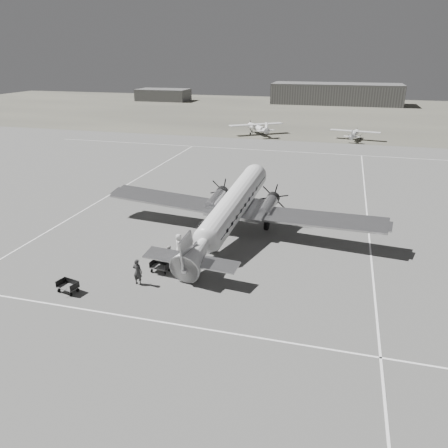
{
  "coord_description": "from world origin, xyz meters",
  "views": [
    {
      "loc": [
        8.75,
        -35.86,
        16.13
      ],
      "look_at": [
        -0.57,
        -1.73,
        2.2
      ],
      "focal_mm": 35.0,
      "sensor_mm": 36.0,
      "label": 1
    }
  ],
  "objects_px": {
    "hangar_main": "(336,94)",
    "dc3_airliner": "(230,212)",
    "passenger": "(179,245)",
    "ramp_agent": "(170,255)",
    "baggage_cart_near": "(160,267)",
    "light_plane_left": "(257,129)",
    "shed_secondary": "(163,95)",
    "baggage_cart_far": "(68,287)",
    "light_plane_right": "(354,135)",
    "ground_crew": "(138,272)"
  },
  "relations": [
    {
      "from": "shed_secondary",
      "to": "baggage_cart_far",
      "type": "height_order",
      "value": "shed_secondary"
    },
    {
      "from": "dc3_airliner",
      "to": "light_plane_right",
      "type": "height_order",
      "value": "dc3_airliner"
    },
    {
      "from": "hangar_main",
      "to": "baggage_cart_near",
      "type": "distance_m",
      "value": 127.94
    },
    {
      "from": "light_plane_left",
      "to": "shed_secondary",
      "type": "bearing_deg",
      "value": 93.1
    },
    {
      "from": "light_plane_right",
      "to": "passenger",
      "type": "bearing_deg",
      "value": -95.33
    },
    {
      "from": "shed_secondary",
      "to": "hangar_main",
      "type": "bearing_deg",
      "value": 4.76
    },
    {
      "from": "shed_secondary",
      "to": "dc3_airliner",
      "type": "relative_size",
      "value": 0.65
    },
    {
      "from": "dc3_airliner",
      "to": "passenger",
      "type": "height_order",
      "value": "dc3_airliner"
    },
    {
      "from": "dc3_airliner",
      "to": "light_plane_left",
      "type": "distance_m",
      "value": 55.56
    },
    {
      "from": "light_plane_left",
      "to": "ramp_agent",
      "type": "xyz_separation_m",
      "value": [
        4.88,
        -61.19,
        -0.45
      ]
    },
    {
      "from": "shed_secondary",
      "to": "passenger",
      "type": "distance_m",
      "value": 129.88
    },
    {
      "from": "baggage_cart_far",
      "to": "ramp_agent",
      "type": "distance_m",
      "value": 8.25
    },
    {
      "from": "hangar_main",
      "to": "passenger",
      "type": "xyz_separation_m",
      "value": [
        -8.8,
        -124.36,
        -2.33
      ]
    },
    {
      "from": "baggage_cart_near",
      "to": "passenger",
      "type": "distance_m",
      "value": 3.29
    },
    {
      "from": "ramp_agent",
      "to": "light_plane_right",
      "type": "bearing_deg",
      "value": -2.13
    },
    {
      "from": "baggage_cart_far",
      "to": "ramp_agent",
      "type": "xyz_separation_m",
      "value": [
        5.37,
        6.25,
        0.35
      ]
    },
    {
      "from": "hangar_main",
      "to": "ramp_agent",
      "type": "height_order",
      "value": "hangar_main"
    },
    {
      "from": "light_plane_left",
      "to": "light_plane_right",
      "type": "xyz_separation_m",
      "value": [
        19.67,
        -0.94,
        -0.22
      ]
    },
    {
      "from": "baggage_cart_far",
      "to": "ramp_agent",
      "type": "height_order",
      "value": "ramp_agent"
    },
    {
      "from": "baggage_cart_near",
      "to": "ground_crew",
      "type": "xyz_separation_m",
      "value": [
        -0.82,
        -2.25,
        0.58
      ]
    },
    {
      "from": "baggage_cart_near",
      "to": "ground_crew",
      "type": "bearing_deg",
      "value": -103.94
    },
    {
      "from": "baggage_cart_near",
      "to": "baggage_cart_far",
      "type": "bearing_deg",
      "value": -131.91
    },
    {
      "from": "baggage_cart_far",
      "to": "hangar_main",
      "type": "bearing_deg",
      "value": 96.65
    },
    {
      "from": "light_plane_left",
      "to": "baggage_cart_far",
      "type": "relative_size",
      "value": 7.78
    },
    {
      "from": "dc3_airliner",
      "to": "ramp_agent",
      "type": "height_order",
      "value": "dc3_airliner"
    },
    {
      "from": "shed_secondary",
      "to": "passenger",
      "type": "relative_size",
      "value": 9.31
    },
    {
      "from": "ground_crew",
      "to": "light_plane_right",
      "type": "bearing_deg",
      "value": -100.18
    },
    {
      "from": "dc3_airliner",
      "to": "light_plane_left",
      "type": "relative_size",
      "value": 2.34
    },
    {
      "from": "light_plane_right",
      "to": "shed_secondary",
      "type": "bearing_deg",
      "value": 145.96
    },
    {
      "from": "light_plane_left",
      "to": "light_plane_right",
      "type": "height_order",
      "value": "light_plane_left"
    },
    {
      "from": "baggage_cart_far",
      "to": "light_plane_left",
      "type": "bearing_deg",
      "value": 102.43
    },
    {
      "from": "hangar_main",
      "to": "dc3_airliner",
      "type": "bearing_deg",
      "value": -92.66
    },
    {
      "from": "hangar_main",
      "to": "light_plane_right",
      "type": "bearing_deg",
      "value": -84.95
    },
    {
      "from": "baggage_cart_far",
      "to": "ramp_agent",
      "type": "bearing_deg",
      "value": 62.16
    },
    {
      "from": "hangar_main",
      "to": "dc3_airliner",
      "type": "xyz_separation_m",
      "value": [
        -5.57,
        -119.73,
        -0.65
      ]
    },
    {
      "from": "ground_crew",
      "to": "ramp_agent",
      "type": "bearing_deg",
      "value": -101.02
    },
    {
      "from": "shed_secondary",
      "to": "ground_crew",
      "type": "height_order",
      "value": "shed_secondary"
    },
    {
      "from": "dc3_airliner",
      "to": "baggage_cart_far",
      "type": "relative_size",
      "value": 18.23
    },
    {
      "from": "ramp_agent",
      "to": "passenger",
      "type": "xyz_separation_m",
      "value": [
        0.19,
        1.63,
        0.18
      ]
    },
    {
      "from": "dc3_airliner",
      "to": "light_plane_left",
      "type": "bearing_deg",
      "value": 105.16
    },
    {
      "from": "shed_secondary",
      "to": "light_plane_right",
      "type": "relative_size",
      "value": 1.85
    },
    {
      "from": "baggage_cart_far",
      "to": "shed_secondary",
      "type": "bearing_deg",
      "value": 122.58
    },
    {
      "from": "dc3_airliner",
      "to": "ground_crew",
      "type": "relative_size",
      "value": 13.7
    },
    {
      "from": "dc3_airliner",
      "to": "baggage_cart_near",
      "type": "bearing_deg",
      "value": -108.09
    },
    {
      "from": "shed_secondary",
      "to": "passenger",
      "type": "height_order",
      "value": "shed_secondary"
    },
    {
      "from": "hangar_main",
      "to": "ramp_agent",
      "type": "distance_m",
      "value": 126.34
    },
    {
      "from": "passenger",
      "to": "dc3_airliner",
      "type": "bearing_deg",
      "value": -53.54
    },
    {
      "from": "light_plane_right",
      "to": "passenger",
      "type": "relative_size",
      "value": 5.03
    },
    {
      "from": "light_plane_right",
      "to": "ramp_agent",
      "type": "relative_size",
      "value": 6.19
    },
    {
      "from": "light_plane_left",
      "to": "baggage_cart_far",
      "type": "distance_m",
      "value": 67.44
    }
  ]
}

